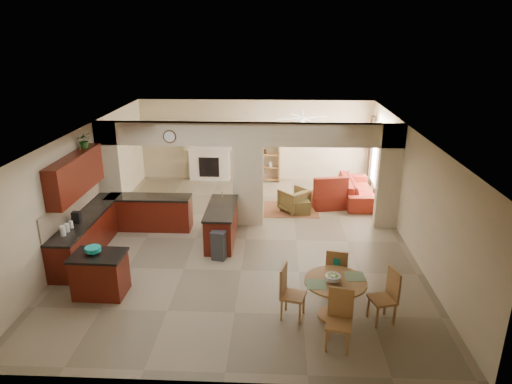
{
  "coord_description": "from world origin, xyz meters",
  "views": [
    {
      "loc": [
        0.74,
        -10.5,
        5.03
      ],
      "look_at": [
        0.24,
        0.3,
        1.17
      ],
      "focal_mm": 32.0,
      "sensor_mm": 36.0,
      "label": 1
    }
  ],
  "objects_px": {
    "sofa": "(358,189)",
    "armchair": "(294,200)",
    "dining_table": "(335,293)",
    "kitchen_island": "(100,274)"
  },
  "relations": [
    {
      "from": "sofa",
      "to": "armchair",
      "type": "xyz_separation_m",
      "value": [
        -2.02,
        -1.0,
        -0.01
      ]
    },
    {
      "from": "sofa",
      "to": "armchair",
      "type": "relative_size",
      "value": 3.24
    },
    {
      "from": "dining_table",
      "to": "sofa",
      "type": "xyz_separation_m",
      "value": [
        1.46,
        6.25,
        -0.16
      ]
    },
    {
      "from": "kitchen_island",
      "to": "dining_table",
      "type": "distance_m",
      "value": 4.61
    },
    {
      "from": "sofa",
      "to": "armchair",
      "type": "height_order",
      "value": "sofa"
    },
    {
      "from": "dining_table",
      "to": "sofa",
      "type": "height_order",
      "value": "dining_table"
    },
    {
      "from": "kitchen_island",
      "to": "dining_table",
      "type": "height_order",
      "value": "kitchen_island"
    },
    {
      "from": "kitchen_island",
      "to": "dining_table",
      "type": "relative_size",
      "value": 0.92
    },
    {
      "from": "kitchen_island",
      "to": "sofa",
      "type": "bearing_deg",
      "value": 44.63
    },
    {
      "from": "dining_table",
      "to": "armchair",
      "type": "xyz_separation_m",
      "value": [
        -0.56,
        5.25,
        -0.17
      ]
    }
  ]
}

